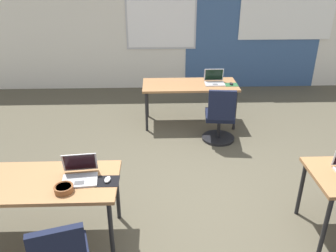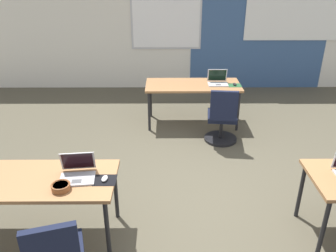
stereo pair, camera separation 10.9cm
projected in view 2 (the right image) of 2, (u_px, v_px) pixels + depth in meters
name	position (u px, v px, depth m)	size (l,w,h in m)	color
ground_plane	(204.00, 200.00, 4.20)	(24.00, 24.00, 0.00)	#4C4738
back_wall_assembly	(190.00, 23.00, 7.37)	(10.00, 0.27, 2.80)	silver
desk_near_left	(33.00, 184.00, 3.36)	(1.60, 0.70, 0.72)	olive
desk_far_center	(193.00, 87.00, 5.90)	(1.60, 0.70, 0.72)	olive
laptop_far_right	(218.00, 81.00, 5.87)	(0.33, 0.28, 0.23)	#B7B7BC
mousepad_far_right	(235.00, 85.00, 5.81)	(0.22, 0.19, 0.00)	#23512D
mouse_far_right	(235.00, 84.00, 5.80)	(0.06, 0.10, 0.03)	black
chair_far_right	(222.00, 120.00, 5.37)	(0.52, 0.56, 0.92)	black
laptop_near_left_inner	(77.00, 173.00, 3.34)	(0.36, 0.33, 0.23)	#9E9EA3
mousepad_near_left_inner	(105.00, 180.00, 3.31)	(0.22, 0.19, 0.00)	black
mouse_near_left_inner	(105.00, 178.00, 3.30)	(0.07, 0.11, 0.03)	silver
snack_bowl	(61.00, 186.00, 3.16)	(0.18, 0.18, 0.06)	brown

